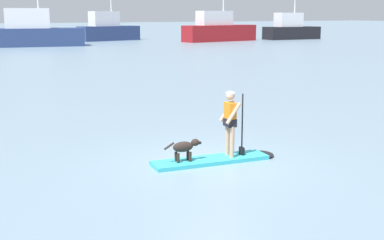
{
  "coord_description": "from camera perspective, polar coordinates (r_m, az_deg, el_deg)",
  "views": [
    {
      "loc": [
        -6.25,
        -11.04,
        3.67
      ],
      "look_at": [
        0.0,
        1.0,
        0.9
      ],
      "focal_mm": 49.02,
      "sensor_mm": 36.0,
      "label": 1
    }
  ],
  "objects": [
    {
      "name": "ground_plane",
      "position": [
        13.21,
        2.01,
        -4.6
      ],
      "size": [
        400.0,
        400.0,
        0.0
      ],
      "primitive_type": "plane",
      "color": "gray"
    },
    {
      "name": "moored_boat_center",
      "position": [
        73.78,
        -9.15,
        9.72
      ],
      "size": [
        8.84,
        4.34,
        12.6
      ],
      "color": "navy",
      "rests_on": "ground_plane"
    },
    {
      "name": "moored_boat_far_starboard",
      "position": [
        62.52,
        -16.92,
        9.14
      ],
      "size": [
        11.01,
        5.03,
        9.93
      ],
      "color": "navy",
      "rests_on": "ground_plane"
    },
    {
      "name": "dog",
      "position": [
        12.83,
        -0.77,
        -2.97
      ],
      "size": [
        0.99,
        0.26,
        0.54
      ],
      "color": "#2D231E",
      "rests_on": "paddleboard"
    },
    {
      "name": "paddleboard",
      "position": [
        13.29,
        2.9,
        -4.29
      ],
      "size": [
        3.32,
        0.98,
        0.1
      ],
      "color": "#33B2BF",
      "rests_on": "ground_plane"
    },
    {
      "name": "person_paddler",
      "position": [
        13.19,
        4.22,
        0.1
      ],
      "size": [
        0.62,
        0.5,
        1.67
      ],
      "color": "tan",
      "rests_on": "paddleboard"
    },
    {
      "name": "moored_boat_far_port",
      "position": [
        77.7,
        10.7,
        9.69
      ],
      "size": [
        8.38,
        3.1,
        10.74
      ],
      "color": "black",
      "rests_on": "ground_plane"
    },
    {
      "name": "moored_boat_outer",
      "position": [
        70.98,
        2.91,
        9.8
      ],
      "size": [
        11.13,
        4.17,
        10.62
      ],
      "color": "maroon",
      "rests_on": "ground_plane"
    }
  ]
}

